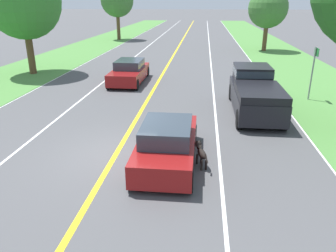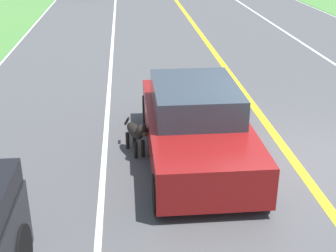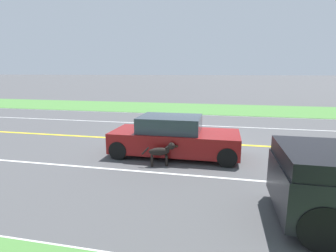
{
  "view_description": "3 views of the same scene",
  "coord_description": "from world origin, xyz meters",
  "px_view_note": "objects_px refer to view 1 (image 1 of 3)",
  "views": [
    {
      "loc": [
        2.84,
        -9.91,
        4.9
      ],
      "look_at": [
        1.77,
        0.09,
        1.04
      ],
      "focal_mm": 35.0,
      "sensor_mm": 36.0,
      "label": 1
    },
    {
      "loc": [
        3.03,
        7.4,
        4.01
      ],
      "look_at": [
        2.36,
        0.15,
        0.88
      ],
      "focal_mm": 50.0,
      "sensor_mm": 36.0,
      "label": 2
    },
    {
      "loc": [
        10.38,
        1.19,
        2.86
      ],
      "look_at": [
        1.65,
        -0.66,
        1.0
      ],
      "focal_mm": 28.0,
      "sensor_mm": 36.0,
      "label": 3
    }
  ],
  "objects_px": {
    "oncoming_car": "(129,72)",
    "street_sign": "(313,68)",
    "pickup_truck": "(255,91)",
    "roadside_tree_left_near": "(23,1)",
    "roadside_tree_right_far": "(268,8)",
    "ego_car": "(167,143)",
    "dog": "(201,152)",
    "roadside_tree_left_far": "(117,0)"
  },
  "relations": [
    {
      "from": "ego_car",
      "to": "roadside_tree_left_near",
      "type": "height_order",
      "value": "roadside_tree_left_near"
    },
    {
      "from": "oncoming_car",
      "to": "roadside_tree_right_far",
      "type": "height_order",
      "value": "roadside_tree_right_far"
    },
    {
      "from": "oncoming_car",
      "to": "roadside_tree_left_far",
      "type": "distance_m",
      "value": 25.1
    },
    {
      "from": "roadside_tree_right_far",
      "to": "street_sign",
      "type": "height_order",
      "value": "roadside_tree_right_far"
    },
    {
      "from": "roadside_tree_left_far",
      "to": "street_sign",
      "type": "distance_m",
      "value": 31.85
    },
    {
      "from": "roadside_tree_right_far",
      "to": "dog",
      "type": "bearing_deg",
      "value": -103.34
    },
    {
      "from": "oncoming_car",
      "to": "roadside_tree_left_far",
      "type": "xyz_separation_m",
      "value": [
        -6.66,
        23.82,
        4.27
      ]
    },
    {
      "from": "dog",
      "to": "street_sign",
      "type": "height_order",
      "value": "street_sign"
    },
    {
      "from": "ego_car",
      "to": "street_sign",
      "type": "bearing_deg",
      "value": 49.64
    },
    {
      "from": "dog",
      "to": "oncoming_car",
      "type": "relative_size",
      "value": 0.24
    },
    {
      "from": "roadside_tree_left_far",
      "to": "street_sign",
      "type": "height_order",
      "value": "roadside_tree_left_far"
    },
    {
      "from": "roadside_tree_right_far",
      "to": "street_sign",
      "type": "distance_m",
      "value": 18.35
    },
    {
      "from": "roadside_tree_right_far",
      "to": "street_sign",
      "type": "relative_size",
      "value": 2.25
    },
    {
      "from": "ego_car",
      "to": "roadside_tree_left_far",
      "type": "xyz_separation_m",
      "value": [
        -10.26,
        34.62,
        4.28
      ]
    },
    {
      "from": "dog",
      "to": "oncoming_car",
      "type": "height_order",
      "value": "oncoming_car"
    },
    {
      "from": "ego_car",
      "to": "street_sign",
      "type": "xyz_separation_m",
      "value": [
        6.65,
        7.82,
        1.08
      ]
    },
    {
      "from": "ego_car",
      "to": "roadside_tree_left_near",
      "type": "relative_size",
      "value": 0.58
    },
    {
      "from": "oncoming_car",
      "to": "street_sign",
      "type": "bearing_deg",
      "value": 163.82
    },
    {
      "from": "dog",
      "to": "roadside_tree_right_far",
      "type": "distance_m",
      "value": 27.14
    },
    {
      "from": "dog",
      "to": "roadside_tree_right_far",
      "type": "relative_size",
      "value": 0.18
    },
    {
      "from": "roadside_tree_left_far",
      "to": "street_sign",
      "type": "xyz_separation_m",
      "value": [
        16.91,
        -26.8,
        -3.21
      ]
    },
    {
      "from": "dog",
      "to": "oncoming_car",
      "type": "xyz_separation_m",
      "value": [
        -4.69,
        10.96,
        0.19
      ]
    },
    {
      "from": "roadside_tree_left_near",
      "to": "roadside_tree_left_far",
      "type": "relative_size",
      "value": 1.04
    },
    {
      "from": "roadside_tree_right_far",
      "to": "roadside_tree_left_near",
      "type": "relative_size",
      "value": 0.84
    },
    {
      "from": "roadside_tree_left_near",
      "to": "roadside_tree_left_far",
      "type": "xyz_separation_m",
      "value": [
        0.75,
        22.04,
        0.07
      ]
    },
    {
      "from": "ego_car",
      "to": "pickup_truck",
      "type": "bearing_deg",
      "value": 58.24
    },
    {
      "from": "dog",
      "to": "roadside_tree_left_far",
      "type": "relative_size",
      "value": 0.15
    },
    {
      "from": "ego_car",
      "to": "roadside_tree_right_far",
      "type": "xyz_separation_m",
      "value": [
        7.29,
        25.99,
        3.55
      ]
    },
    {
      "from": "oncoming_car",
      "to": "roadside_tree_left_far",
      "type": "height_order",
      "value": "roadside_tree_left_far"
    },
    {
      "from": "roadside_tree_right_far",
      "to": "oncoming_car",
      "type": "bearing_deg",
      "value": -125.63
    },
    {
      "from": "dog",
      "to": "roadside_tree_left_near",
      "type": "height_order",
      "value": "roadside_tree_left_near"
    },
    {
      "from": "roadside_tree_right_far",
      "to": "ego_car",
      "type": "bearing_deg",
      "value": -105.66
    },
    {
      "from": "oncoming_car",
      "to": "roadside_tree_left_near",
      "type": "bearing_deg",
      "value": -13.54
    },
    {
      "from": "ego_car",
      "to": "roadside_tree_left_near",
      "type": "distance_m",
      "value": 17.24
    },
    {
      "from": "roadside_tree_left_near",
      "to": "roadside_tree_left_far",
      "type": "height_order",
      "value": "roadside_tree_left_near"
    },
    {
      "from": "roadside_tree_left_near",
      "to": "oncoming_car",
      "type": "bearing_deg",
      "value": -13.54
    },
    {
      "from": "ego_car",
      "to": "dog",
      "type": "distance_m",
      "value": 1.11
    },
    {
      "from": "pickup_truck",
      "to": "roadside_tree_left_near",
      "type": "distance_m",
      "value": 16.54
    },
    {
      "from": "oncoming_car",
      "to": "roadside_tree_right_far",
      "type": "distance_m",
      "value": 19.03
    },
    {
      "from": "pickup_truck",
      "to": "oncoming_car",
      "type": "bearing_deg",
      "value": 143.93
    },
    {
      "from": "pickup_truck",
      "to": "oncoming_car",
      "type": "xyz_separation_m",
      "value": [
        -7.09,
        5.16,
        -0.31
      ]
    },
    {
      "from": "dog",
      "to": "roadside_tree_left_far",
      "type": "distance_m",
      "value": 36.85
    }
  ]
}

